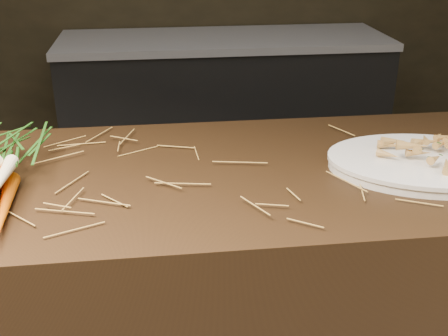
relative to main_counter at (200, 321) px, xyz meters
name	(u,v)px	position (x,y,z in m)	size (l,w,h in m)	color
main_counter	(200,321)	(0.00, 0.00, 0.00)	(2.40, 0.70, 0.90)	black
back_counter	(224,109)	(0.30, 1.88, -0.03)	(1.82, 0.62, 0.84)	black
straw_bedding	(197,169)	(0.00, 0.00, 0.46)	(1.40, 0.60, 0.02)	#AB823A
serving_platter	(428,165)	(0.56, -0.05, 0.46)	(0.48, 0.32, 0.03)	white
roasted_veg_heap	(431,150)	(0.56, -0.05, 0.50)	(0.23, 0.17, 0.05)	#A16E2F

